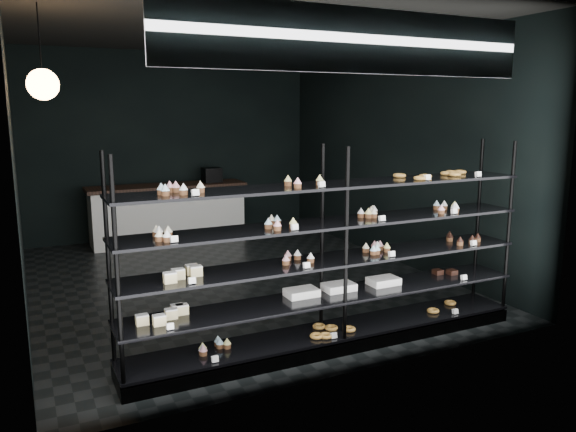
{
  "coord_description": "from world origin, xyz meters",
  "views": [
    {
      "loc": [
        -2.46,
        -6.8,
        2.22
      ],
      "look_at": [
        -0.11,
        -1.9,
        1.19
      ],
      "focal_mm": 35.0,
      "sensor_mm": 36.0,
      "label": 1
    }
  ],
  "objects": [
    {
      "name": "service_counter",
      "position": [
        -0.23,
        2.5,
        0.5
      ],
      "size": [
        2.63,
        0.65,
        1.23
      ],
      "color": "silver",
      "rests_on": "room"
    },
    {
      "name": "signage",
      "position": [
        0.0,
        -2.93,
        2.75
      ],
      "size": [
        3.3,
        0.05,
        0.5
      ],
      "color": "#0C123E",
      "rests_on": "room"
    },
    {
      "name": "pendant_lamp",
      "position": [
        -2.2,
        -0.99,
        2.45
      ],
      "size": [
        0.29,
        0.29,
        0.87
      ],
      "color": "black",
      "rests_on": "room"
    },
    {
      "name": "display_shelf",
      "position": [
        0.07,
        -2.45,
        0.63
      ],
      "size": [
        4.0,
        0.5,
        1.91
      ],
      "color": "black",
      "rests_on": "room"
    },
    {
      "name": "room",
      "position": [
        0.0,
        0.0,
        1.6
      ],
      "size": [
        5.01,
        6.01,
        3.2
      ],
      "color": "black",
      "rests_on": "ground"
    }
  ]
}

